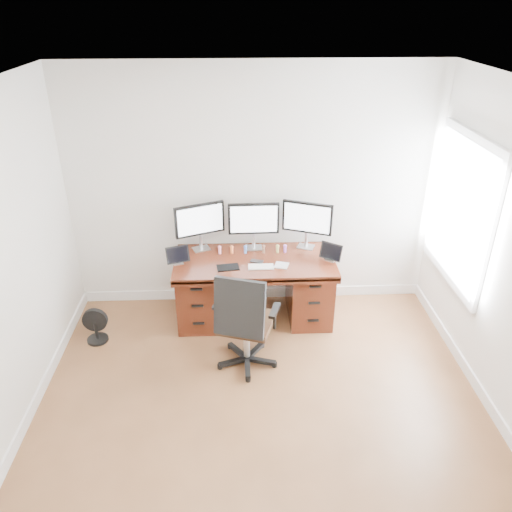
{
  "coord_description": "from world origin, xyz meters",
  "views": [
    {
      "loc": [
        -0.19,
        -2.86,
        3.25
      ],
      "look_at": [
        0.0,
        1.5,
        0.95
      ],
      "focal_mm": 35.0,
      "sensor_mm": 36.0,
      "label": 1
    }
  ],
  "objects_px": {
    "office_chair": "(245,337)",
    "keyboard": "(261,267)",
    "desk": "(255,286)",
    "floor_fan": "(95,326)",
    "monitor_center": "(254,220)"
  },
  "relations": [
    {
      "from": "desk",
      "to": "floor_fan",
      "type": "relative_size",
      "value": 4.49
    },
    {
      "from": "floor_fan",
      "to": "keyboard",
      "type": "distance_m",
      "value": 1.83
    },
    {
      "from": "floor_fan",
      "to": "monitor_center",
      "type": "distance_m",
      "value": 2.0
    },
    {
      "from": "office_chair",
      "to": "keyboard",
      "type": "bearing_deg",
      "value": 91.48
    },
    {
      "from": "keyboard",
      "to": "office_chair",
      "type": "bearing_deg",
      "value": -105.76
    },
    {
      "from": "desk",
      "to": "monitor_center",
      "type": "bearing_deg",
      "value": 89.99
    },
    {
      "from": "monitor_center",
      "to": "keyboard",
      "type": "xyz_separation_m",
      "value": [
        0.06,
        -0.44,
        -0.33
      ]
    },
    {
      "from": "desk",
      "to": "keyboard",
      "type": "bearing_deg",
      "value": -74.61
    },
    {
      "from": "desk",
      "to": "keyboard",
      "type": "height_order",
      "value": "keyboard"
    },
    {
      "from": "office_chair",
      "to": "monitor_center",
      "type": "relative_size",
      "value": 1.92
    },
    {
      "from": "floor_fan",
      "to": "monitor_center",
      "type": "height_order",
      "value": "monitor_center"
    },
    {
      "from": "desk",
      "to": "floor_fan",
      "type": "bearing_deg",
      "value": -167.49
    },
    {
      "from": "desk",
      "to": "floor_fan",
      "type": "xyz_separation_m",
      "value": [
        -1.68,
        -0.37,
        -0.22
      ]
    },
    {
      "from": "floor_fan",
      "to": "desk",
      "type": "bearing_deg",
      "value": 13.29
    },
    {
      "from": "office_chair",
      "to": "keyboard",
      "type": "distance_m",
      "value": 0.77
    }
  ]
}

